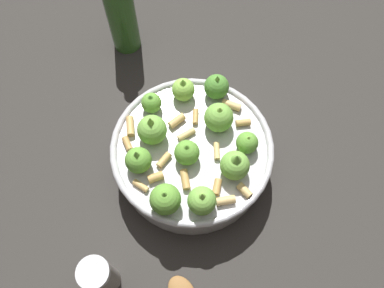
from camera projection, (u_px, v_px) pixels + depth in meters
ground_plane at (192, 164)px, 0.66m from camera, size 2.40×2.40×0.00m
cooking_pan at (192, 153)px, 0.62m from camera, size 0.26×0.26×0.13m
pepper_shaker at (100, 277)px, 0.53m from camera, size 0.04×0.04×0.10m
olive_oil_bottle at (121, 14)px, 0.70m from camera, size 0.05×0.05×0.20m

